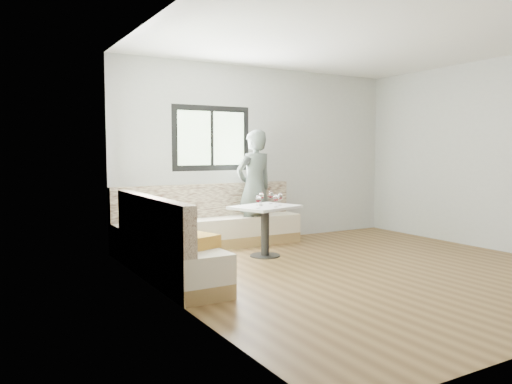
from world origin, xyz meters
The scene contains 10 objects.
room centered at (-0.08, 0.08, 1.41)m, with size 5.01×5.01×2.81m.
banquette centered at (-1.59, 1.62, 0.33)m, with size 2.90×2.80×0.95m.
table centered at (-0.66, 1.30, 0.53)m, with size 1.02×0.90×0.70m.
person centered at (-0.35, 2.13, 0.89)m, with size 0.65×0.43×1.78m, color #49514B.
olive_ramekin centered at (-0.74, 1.33, 0.72)m, with size 0.09×0.09×0.04m.
wine_glass_a centered at (-0.90, 1.06, 0.83)m, with size 0.08×0.08×0.17m.
wine_glass_b centered at (-0.62, 1.07, 0.83)m, with size 0.08×0.08×0.17m.
wine_glass_c centered at (-0.45, 1.24, 0.83)m, with size 0.08×0.08×0.17m.
wine_glass_d centered at (-0.66, 1.40, 0.83)m, with size 0.08×0.08×0.17m.
wine_glass_e centered at (-0.45, 1.49, 0.83)m, with size 0.08×0.08×0.17m.
Camera 1 is at (-4.19, -4.52, 1.45)m, focal length 35.00 mm.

